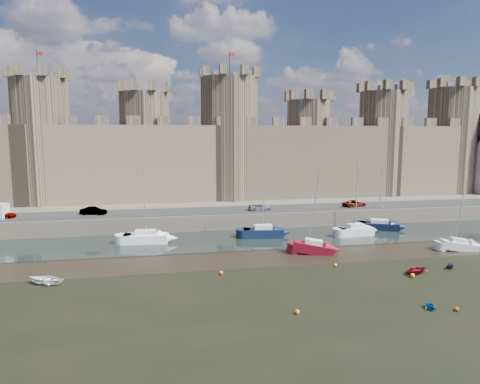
{
  "coord_description": "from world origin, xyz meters",
  "views": [
    {
      "loc": [
        -11.59,
        -34.03,
        14.69
      ],
      "look_at": [
        -0.92,
        22.0,
        7.11
      ],
      "focal_mm": 32.0,
      "sensor_mm": 36.0,
      "label": 1
    }
  ],
  "objects_px": {
    "sailboat_3": "(379,225)",
    "sailboat_4": "(313,247)",
    "car_3": "(354,204)",
    "sailboat_5": "(459,245)",
    "sailboat_0": "(146,237)",
    "sailboat_1": "(263,232)",
    "car_0": "(2,214)",
    "car_2": "(260,207)",
    "sailboat_2": "(355,230)",
    "car_1": "(93,211)"
  },
  "relations": [
    {
      "from": "sailboat_0",
      "to": "sailboat_4",
      "type": "xyz_separation_m",
      "value": [
        20.77,
        -9.02,
        -0.05
      ]
    },
    {
      "from": "sailboat_4",
      "to": "sailboat_2",
      "type": "bearing_deg",
      "value": 57.82
    },
    {
      "from": "sailboat_2",
      "to": "sailboat_5",
      "type": "height_order",
      "value": "sailboat_2"
    },
    {
      "from": "car_2",
      "to": "sailboat_5",
      "type": "relative_size",
      "value": 0.4
    },
    {
      "from": "sailboat_1",
      "to": "sailboat_2",
      "type": "height_order",
      "value": "sailboat_1"
    },
    {
      "from": "car_0",
      "to": "car_3",
      "type": "bearing_deg",
      "value": -74.14
    },
    {
      "from": "car_3",
      "to": "sailboat_5",
      "type": "height_order",
      "value": "sailboat_5"
    },
    {
      "from": "sailboat_0",
      "to": "sailboat_2",
      "type": "height_order",
      "value": "sailboat_0"
    },
    {
      "from": "sailboat_2",
      "to": "sailboat_5",
      "type": "distance_m",
      "value": 13.64
    },
    {
      "from": "car_3",
      "to": "sailboat_2",
      "type": "xyz_separation_m",
      "value": [
        -4.66,
        -10.19,
        -2.21
      ]
    },
    {
      "from": "car_2",
      "to": "sailboat_4",
      "type": "bearing_deg",
      "value": -172.21
    },
    {
      "from": "sailboat_1",
      "to": "car_1",
      "type": "bearing_deg",
      "value": 165.7
    },
    {
      "from": "car_2",
      "to": "sailboat_5",
      "type": "bearing_deg",
      "value": -132.83
    },
    {
      "from": "sailboat_0",
      "to": "sailboat_1",
      "type": "height_order",
      "value": "sailboat_1"
    },
    {
      "from": "sailboat_3",
      "to": "sailboat_4",
      "type": "distance_m",
      "value": 18.29
    },
    {
      "from": "car_0",
      "to": "sailboat_5",
      "type": "xyz_separation_m",
      "value": [
        60.64,
        -20.09,
        -2.46
      ]
    },
    {
      "from": "car_0",
      "to": "car_2",
      "type": "xyz_separation_m",
      "value": [
        38.98,
        -0.81,
        -0.1
      ]
    },
    {
      "from": "car_0",
      "to": "car_3",
      "type": "height_order",
      "value": "car_0"
    },
    {
      "from": "sailboat_5",
      "to": "car_3",
      "type": "bearing_deg",
      "value": 117.77
    },
    {
      "from": "car_3",
      "to": "sailboat_4",
      "type": "relative_size",
      "value": 0.37
    },
    {
      "from": "sailboat_0",
      "to": "sailboat_2",
      "type": "distance_m",
      "value": 30.15
    },
    {
      "from": "car_3",
      "to": "sailboat_3",
      "type": "xyz_separation_m",
      "value": [
        0.78,
        -7.15,
        -2.29
      ]
    },
    {
      "from": "sailboat_3",
      "to": "car_1",
      "type": "bearing_deg",
      "value": -165.67
    },
    {
      "from": "car_2",
      "to": "sailboat_4",
      "type": "xyz_separation_m",
      "value": [
        2.72,
        -17.29,
        -2.26
      ]
    },
    {
      "from": "car_1",
      "to": "sailboat_5",
      "type": "relative_size",
      "value": 0.4
    },
    {
      "from": "car_2",
      "to": "sailboat_0",
      "type": "xyz_separation_m",
      "value": [
        -18.04,
        -8.26,
        -2.21
      ]
    },
    {
      "from": "car_1",
      "to": "car_3",
      "type": "xyz_separation_m",
      "value": [
        42.86,
        -0.49,
        -0.06
      ]
    },
    {
      "from": "car_1",
      "to": "sailboat_0",
      "type": "distance_m",
      "value": 12.58
    },
    {
      "from": "sailboat_1",
      "to": "sailboat_3",
      "type": "bearing_deg",
      "value": 10.42
    },
    {
      "from": "sailboat_2",
      "to": "car_0",
      "type": "bearing_deg",
      "value": 164.12
    },
    {
      "from": "sailboat_0",
      "to": "sailboat_3",
      "type": "bearing_deg",
      "value": 9.39
    },
    {
      "from": "car_1",
      "to": "car_2",
      "type": "distance_m",
      "value": 26.14
    },
    {
      "from": "sailboat_2",
      "to": "sailboat_3",
      "type": "height_order",
      "value": "sailboat_2"
    },
    {
      "from": "car_0",
      "to": "sailboat_3",
      "type": "relative_size",
      "value": 0.38
    },
    {
      "from": "sailboat_3",
      "to": "car_3",
      "type": "bearing_deg",
      "value": 120.45
    },
    {
      "from": "sailboat_3",
      "to": "sailboat_5",
      "type": "xyz_separation_m",
      "value": [
        4.14,
        -12.75,
        -0.08
      ]
    },
    {
      "from": "car_1",
      "to": "sailboat_1",
      "type": "distance_m",
      "value": 26.37
    },
    {
      "from": "car_3",
      "to": "sailboat_5",
      "type": "xyz_separation_m",
      "value": [
        4.92,
        -19.9,
        -2.37
      ]
    },
    {
      "from": "sailboat_0",
      "to": "car_0",
      "type": "bearing_deg",
      "value": 163.16
    },
    {
      "from": "car_1",
      "to": "sailboat_0",
      "type": "relative_size",
      "value": 0.35
    },
    {
      "from": "car_3",
      "to": "sailboat_1",
      "type": "height_order",
      "value": "sailboat_1"
    },
    {
      "from": "sailboat_5",
      "to": "sailboat_0",
      "type": "bearing_deg",
      "value": 178.37
    },
    {
      "from": "car_3",
      "to": "sailboat_0",
      "type": "xyz_separation_m",
      "value": [
        -34.78,
        -8.88,
        -2.23
      ]
    },
    {
      "from": "sailboat_0",
      "to": "car_2",
      "type": "bearing_deg",
      "value": 31.21
    },
    {
      "from": "car_3",
      "to": "sailboat_5",
      "type": "bearing_deg",
      "value": 179.99
    },
    {
      "from": "car_2",
      "to": "sailboat_5",
      "type": "height_order",
      "value": "sailboat_5"
    },
    {
      "from": "car_1",
      "to": "car_2",
      "type": "bearing_deg",
      "value": -79.17
    },
    {
      "from": "car_0",
      "to": "sailboat_0",
      "type": "relative_size",
      "value": 0.35
    },
    {
      "from": "sailboat_1",
      "to": "sailboat_2",
      "type": "bearing_deg",
      "value": -0.63
    },
    {
      "from": "sailboat_0",
      "to": "sailboat_4",
      "type": "distance_m",
      "value": 22.64
    }
  ]
}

